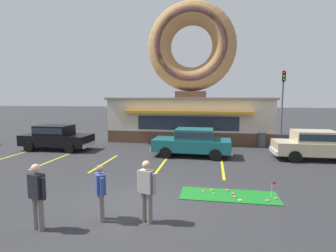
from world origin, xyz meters
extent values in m
plane|color=#2D2D30|center=(0.00, 0.00, 0.00)|extent=(160.00, 160.00, 0.00)
cube|color=brown|center=(0.71, 14.00, 0.45)|extent=(12.00, 6.00, 0.90)
cube|color=beige|center=(0.71, 14.00, 2.05)|extent=(12.00, 6.00, 2.30)
cube|color=gray|center=(0.71, 14.00, 3.28)|extent=(12.30, 6.30, 0.16)
cube|color=orange|center=(0.71, 10.70, 2.35)|extent=(9.00, 0.60, 0.20)
cube|color=#232D3D|center=(0.71, 10.98, 1.55)|extent=(7.20, 0.03, 1.00)
cube|color=brown|center=(0.71, 14.00, 3.61)|extent=(2.40, 1.80, 0.50)
torus|color=#B27F4C|center=(0.71, 14.00, 7.41)|extent=(7.10, 1.90, 7.10)
torus|color=#D8728C|center=(0.71, 13.57, 7.41)|extent=(6.25, 1.05, 6.24)
cube|color=#197523|center=(3.09, 1.47, 0.01)|extent=(3.34, 1.23, 0.03)
torus|color=#D8667F|center=(4.62, 1.40, 0.05)|extent=(0.13, 0.13, 0.04)
torus|color=#D8667F|center=(2.21, 1.66, 0.05)|extent=(0.13, 0.13, 0.04)
torus|color=#D17F47|center=(2.51, 1.81, 0.05)|extent=(0.13, 0.13, 0.04)
torus|color=#E5C666|center=(3.43, 1.04, 0.05)|extent=(0.13, 0.13, 0.04)
torus|color=#D8667F|center=(3.28, 1.32, 0.05)|extent=(0.13, 0.13, 0.04)
torus|color=#D8667F|center=(3.05, 1.91, 0.05)|extent=(0.13, 0.13, 0.04)
torus|color=#D8667F|center=(3.25, 1.59, 0.05)|extent=(0.13, 0.13, 0.04)
torus|color=#D8667F|center=(4.30, 1.15, 0.05)|extent=(0.13, 0.13, 0.04)
sphere|color=white|center=(2.58, 1.52, 0.05)|extent=(0.04, 0.04, 0.04)
cylinder|color=silver|center=(4.51, 1.54, 0.31)|extent=(0.01, 0.01, 0.55)
cube|color=red|center=(4.57, 1.54, 0.53)|extent=(0.12, 0.01, 0.08)
cube|color=#196066|center=(1.33, 7.39, 0.66)|extent=(4.45, 1.90, 0.68)
cube|color=#196066|center=(1.48, 7.38, 1.30)|extent=(2.15, 1.63, 0.60)
cube|color=#232D3D|center=(1.48, 7.38, 1.32)|extent=(2.06, 1.65, 0.36)
cube|color=silver|center=(-0.90, 7.46, 0.42)|extent=(0.15, 1.67, 0.24)
cube|color=silver|center=(3.55, 7.32, 0.42)|extent=(0.15, 1.67, 0.24)
cylinder|color=black|center=(-0.07, 6.55, 0.32)|extent=(0.65, 0.24, 0.64)
cylinder|color=black|center=(-0.01, 8.31, 0.32)|extent=(0.65, 0.24, 0.64)
cylinder|color=black|center=(2.66, 6.47, 0.32)|extent=(0.65, 0.24, 0.64)
cylinder|color=black|center=(2.72, 8.22, 0.32)|extent=(0.65, 0.24, 0.64)
cube|color=black|center=(-7.39, 7.73, 0.66)|extent=(4.40, 1.76, 0.68)
cube|color=black|center=(-7.54, 7.73, 1.30)|extent=(2.10, 1.56, 0.60)
cube|color=#232D3D|center=(-7.54, 7.73, 1.32)|extent=(2.02, 1.58, 0.36)
cube|color=silver|center=(-5.16, 7.73, 0.42)|extent=(0.10, 1.67, 0.24)
cube|color=silver|center=(-9.62, 7.73, 0.42)|extent=(0.10, 1.67, 0.24)
cylinder|color=black|center=(-6.03, 8.61, 0.32)|extent=(0.64, 0.22, 0.64)
cylinder|color=black|center=(-6.03, 6.85, 0.32)|extent=(0.64, 0.22, 0.64)
cylinder|color=black|center=(-8.76, 8.61, 0.32)|extent=(0.64, 0.22, 0.64)
cylinder|color=black|center=(-8.76, 6.85, 0.32)|extent=(0.64, 0.22, 0.64)
cube|color=#BCAD89|center=(8.08, 7.60, 0.66)|extent=(4.42, 1.81, 0.68)
cube|color=#BCAD89|center=(7.93, 7.60, 1.30)|extent=(2.12, 1.58, 0.60)
cube|color=#232D3D|center=(7.93, 7.60, 1.32)|extent=(2.03, 1.61, 0.36)
cube|color=silver|center=(5.85, 7.58, 0.42)|extent=(0.12, 1.67, 0.24)
cylinder|color=black|center=(9.44, 8.50, 0.32)|extent=(0.64, 0.23, 0.64)
cylinder|color=black|center=(6.71, 8.47, 0.32)|extent=(0.64, 0.23, 0.64)
cylinder|color=black|center=(6.73, 6.71, 0.32)|extent=(0.64, 0.23, 0.64)
cylinder|color=slate|center=(-0.47, -1.04, 0.39)|extent=(0.15, 0.15, 0.77)
cylinder|color=slate|center=(-0.58, -0.88, 0.39)|extent=(0.15, 0.15, 0.77)
cube|color=#33478C|center=(-0.52, -0.96, 1.05)|extent=(0.41, 0.45, 0.56)
cylinder|color=#33478C|center=(-0.39, -1.17, 1.02)|extent=(0.10, 0.10, 0.52)
cylinder|color=#33478C|center=(-0.66, -0.75, 1.02)|extent=(0.10, 0.10, 0.52)
sphere|color=#9E7051|center=(-0.52, -0.96, 1.47)|extent=(0.21, 0.21, 0.21)
cylinder|color=slate|center=(-1.80, -1.76, 0.43)|extent=(0.15, 0.15, 0.85)
cylinder|color=slate|center=(-1.99, -1.70, 0.43)|extent=(0.15, 0.15, 0.85)
cube|color=black|center=(-1.89, -1.73, 1.17)|extent=(0.43, 0.34, 0.63)
cylinder|color=black|center=(-1.65, -1.80, 1.14)|extent=(0.10, 0.10, 0.58)
cylinder|color=black|center=(-2.13, -1.66, 1.14)|extent=(0.10, 0.10, 0.58)
sphere|color=beige|center=(-1.89, -1.73, 1.63)|extent=(0.23, 0.23, 0.23)
cylinder|color=slate|center=(0.67, -0.83, 0.42)|extent=(0.15, 0.15, 0.85)
cylinder|color=slate|center=(0.85, -0.91, 0.42)|extent=(0.15, 0.15, 0.85)
cube|color=gray|center=(0.76, -0.87, 1.16)|extent=(0.44, 0.36, 0.62)
cylinder|color=gray|center=(0.53, -0.78, 1.13)|extent=(0.10, 0.10, 0.57)
cylinder|color=gray|center=(0.99, -0.96, 1.13)|extent=(0.10, 0.10, 0.57)
sphere|color=tan|center=(0.76, -0.87, 1.61)|extent=(0.23, 0.23, 0.23)
cylinder|color=#51565B|center=(5.83, 11.00, 0.47)|extent=(0.56, 0.56, 0.95)
torus|color=#303437|center=(5.83, 11.00, 0.95)|extent=(0.57, 0.57, 0.05)
cylinder|color=#595B60|center=(8.75, 17.97, 2.90)|extent=(0.16, 0.16, 5.80)
cube|color=black|center=(8.75, 17.79, 5.25)|extent=(0.28, 0.24, 0.90)
sphere|color=red|center=(8.75, 17.67, 5.55)|extent=(0.18, 0.18, 0.18)
sphere|color=orange|center=(8.75, 17.67, 5.25)|extent=(0.18, 0.18, 0.18)
sphere|color=green|center=(8.75, 17.67, 4.95)|extent=(0.18, 0.18, 0.18)
cube|color=yellow|center=(-8.99, 5.00, 0.00)|extent=(0.12, 3.60, 0.01)
cube|color=yellow|center=(-5.99, 5.00, 0.00)|extent=(0.12, 3.60, 0.01)
cube|color=yellow|center=(-2.99, 5.00, 0.00)|extent=(0.12, 3.60, 0.01)
cube|color=yellow|center=(0.01, 5.00, 0.00)|extent=(0.12, 3.60, 0.01)
cube|color=yellow|center=(3.01, 5.00, 0.00)|extent=(0.12, 3.60, 0.01)
camera|label=1|loc=(2.48, -7.51, 3.42)|focal=28.00mm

